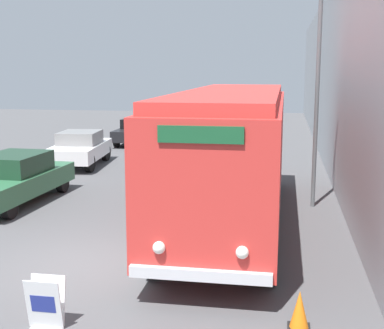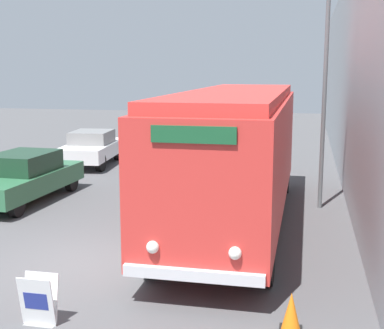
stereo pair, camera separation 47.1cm
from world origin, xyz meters
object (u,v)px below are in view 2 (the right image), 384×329
at_px(parked_car_near, 23,177).
at_px(streetlamp, 326,59).
at_px(parked_car_distant, 175,117).
at_px(traffic_cone, 291,312).
at_px(vintage_bus, 236,150).
at_px(parked_car_far, 152,130).
at_px(sign_board, 39,301).
at_px(parked_car_mid, 92,147).

bearing_deg(parked_car_near, streetlamp, 9.19).
relative_size(parked_car_distant, traffic_cone, 6.85).
xyz_separation_m(vintage_bus, streetlamp, (2.23, 2.16, 2.35)).
bearing_deg(vintage_bus, traffic_cone, -73.83).
height_order(parked_car_near, parked_car_far, parked_car_near).
bearing_deg(parked_car_distant, sign_board, -83.91).
bearing_deg(parked_car_mid, parked_car_far, 79.93).
bearing_deg(vintage_bus, streetlamp, 44.10).
xyz_separation_m(sign_board, parked_car_mid, (-4.83, 13.72, 0.35)).
distance_m(parked_car_near, traffic_cone, 10.78).
bearing_deg(parked_car_near, vintage_bus, -6.72).
height_order(parked_car_mid, parked_car_distant, parked_car_distant).
bearing_deg(streetlamp, sign_board, -118.17).
bearing_deg(sign_board, vintage_bus, 69.90).
distance_m(vintage_bus, streetlamp, 3.89).
bearing_deg(parked_car_near, parked_car_far, 91.41).
bearing_deg(vintage_bus, parked_car_far, 114.40).
bearing_deg(parked_car_far, streetlamp, -54.85).
distance_m(vintage_bus, parked_car_mid, 10.36).
bearing_deg(parked_car_distant, parked_car_far, -89.38).
xyz_separation_m(parked_car_near, parked_car_mid, (-0.39, 6.34, -0.01)).
height_order(parked_car_near, parked_car_distant, parked_car_distant).
xyz_separation_m(streetlamp, parked_car_far, (-8.80, 12.31, -3.63)).
relative_size(streetlamp, parked_car_far, 1.48).
distance_m(sign_board, streetlamp, 10.40).
xyz_separation_m(vintage_bus, sign_board, (-2.31, -6.33, -1.58)).
height_order(parked_car_mid, parked_car_far, parked_car_mid).
bearing_deg(parked_car_near, traffic_cone, -36.53).
relative_size(streetlamp, parked_car_near, 1.41).
relative_size(vintage_bus, parked_car_far, 2.36).
relative_size(vintage_bus, streetlamp, 1.60).
bearing_deg(traffic_cone, parked_car_near, 141.26).
xyz_separation_m(vintage_bus, parked_car_mid, (-7.15, 7.40, -1.23)).
relative_size(sign_board, parked_car_distant, 0.19).
bearing_deg(parked_car_distant, vintage_bus, -75.57).
distance_m(sign_board, parked_car_far, 21.23).
relative_size(vintage_bus, parked_car_mid, 2.51).
relative_size(sign_board, streetlamp, 0.12).
bearing_deg(traffic_cone, sign_board, -170.69).
relative_size(vintage_bus, traffic_cone, 16.92).
xyz_separation_m(parked_car_distant, traffic_cone, (8.75, -27.57, -0.47)).
bearing_deg(streetlamp, parked_car_near, -173.02).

